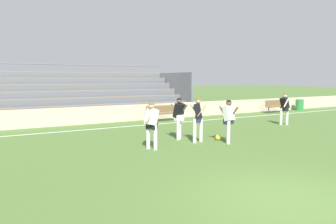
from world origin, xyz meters
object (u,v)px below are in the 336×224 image
Objects in this scene: player_white_wide_right at (228,117)px; player_dark_challenging at (198,116)px; player_white_trailing_run at (152,122)px; soccer_ball at (218,137)px; player_dark_wide_left at (179,115)px; trash_bin at (299,105)px; bleacher_stand at (23,94)px; bench_far_right at (161,112)px; bench_centre_sideline at (276,105)px; player_dark_pressing_high at (284,106)px.

player_white_wide_right is 1.15m from player_dark_challenging.
player_dark_challenging is 1.05× the size of player_white_trailing_run.
player_white_trailing_run reaches higher than soccer_ball.
player_white_wide_right is at bearing -50.10° from player_dark_wide_left.
player_white_trailing_run reaches higher than trash_bin.
player_dark_wide_left is (-13.92, -5.15, 0.58)m from trash_bin.
bleacher_stand is 11.72× the size of bench_far_right.
bench_centre_sideline is 5.99m from player_dark_pressing_high.
bleacher_stand is 8.39m from bench_far_right.
trash_bin is 0.51× the size of player_white_wide_right.
player_dark_pressing_high is 1.01× the size of player_white_trailing_run.
player_dark_pressing_high reaches higher than soccer_ball.
bench_far_right is 1.05× the size of player_dark_challenging.
player_dark_wide_left is at bearing -109.82° from bench_far_right.
player_dark_wide_left reaches higher than bench_centre_sideline.
soccer_ball is at bearing -154.36° from trash_bin.
bleacher_stand is at bearing 107.52° from player_white_trailing_run.
player_dark_wide_left is at bearing 31.34° from player_white_trailing_run.
soccer_ball is at bearing -164.26° from player_dark_pressing_high.
bench_centre_sideline is at bearing 25.08° from player_white_trailing_run.
player_white_trailing_run is 7.44× the size of soccer_ball.
bleacher_stand reaches higher than player_dark_pressing_high.
player_dark_challenging is (-1.44, -5.79, 0.48)m from bench_far_right.
bleacher_stand is at bearing 117.43° from player_dark_challenging.
bench_far_right is 8.18× the size of soccer_ball.
bench_centre_sideline is 8.18× the size of soccer_ball.
bench_centre_sideline is 11.76m from player_white_wide_right.
bleacher_stand is at bearing 145.69° from bench_far_right.
player_white_wide_right is 1.98m from player_dark_wide_left.
bench_far_right is 1.07× the size of player_dark_wide_left.
bleacher_stand is 24.99× the size of trash_bin.
player_dark_challenging is at bearing -156.18° from trash_bin.
player_white_trailing_run is at bearing -174.34° from player_dark_challenging.
player_dark_challenging is at bearing -167.05° from player_dark_pressing_high.
soccer_ball is at bearing -95.05° from bench_far_right.
bench_centre_sideline is 1.09× the size of player_white_wide_right.
player_dark_pressing_high is at bearing -36.75° from bleacher_stand.
soccer_ball is at bearing -36.28° from player_dark_wide_left.
bench_far_right is at bearing 59.67° from player_white_trailing_run.
soccer_ball is at bearing -58.95° from bleacher_stand.
player_white_trailing_run is at bearing -154.92° from bench_centre_sideline.
bench_far_right is 6.96m from player_white_trailing_run.
bleacher_stand is 11.22m from player_white_trailing_run.
trash_bin reaches higher than soccer_ball.
player_white_wide_right is at bearing -146.61° from bench_centre_sideline.
trash_bin is (19.02, -4.49, -1.10)m from bleacher_stand.
bench_centre_sideline is 14.14m from player_white_trailing_run.
player_dark_challenging is (-0.93, 0.68, 0.04)m from player_white_wide_right.
soccer_ball is (-0.52, -5.87, -0.44)m from bench_far_right.
player_white_wide_right is at bearing -158.82° from player_dark_pressing_high.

